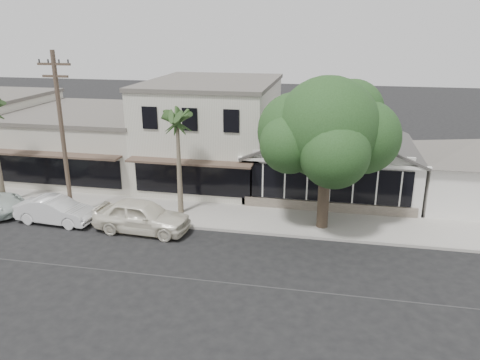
% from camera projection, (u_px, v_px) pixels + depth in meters
% --- Properties ---
extents(ground, '(140.00, 140.00, 0.00)m').
position_uv_depth(ground, '(203.00, 280.00, 19.57)').
color(ground, black).
rests_on(ground, ground).
extents(sidewalk_north, '(90.00, 3.50, 0.15)m').
position_uv_depth(sidewalk_north, '(102.00, 207.00, 27.32)').
color(sidewalk_north, '#9E9991').
rests_on(sidewalk_north, ground).
extents(corner_shop, '(10.40, 8.60, 5.10)m').
position_uv_depth(corner_shop, '(332.00, 151.00, 29.42)').
color(corner_shop, silver).
rests_on(corner_shop, ground).
extents(side_cottage, '(6.00, 6.00, 3.00)m').
position_uv_depth(side_cottage, '(473.00, 181.00, 27.34)').
color(side_cottage, silver).
rests_on(side_cottage, ground).
extents(row_building_near, '(8.00, 10.00, 6.50)m').
position_uv_depth(row_building_near, '(213.00, 132.00, 31.67)').
color(row_building_near, beige).
rests_on(row_building_near, ground).
extents(row_building_midnear, '(10.00, 10.00, 4.20)m').
position_uv_depth(row_building_midnear, '(92.00, 143.00, 33.71)').
color(row_building_midnear, beige).
rests_on(row_building_midnear, ground).
extents(utility_pole, '(1.80, 0.24, 9.00)m').
position_uv_depth(utility_pole, '(62.00, 133.00, 24.58)').
color(utility_pole, brown).
rests_on(utility_pole, ground).
extents(car_0, '(5.10, 2.29, 1.70)m').
position_uv_depth(car_0, '(142.00, 216.00, 23.99)').
color(car_0, silver).
rests_on(car_0, ground).
extents(car_1, '(4.36, 1.77, 1.41)m').
position_uv_depth(car_1, '(55.00, 210.00, 25.10)').
color(car_1, silver).
rests_on(car_1, ground).
extents(shade_tree, '(7.14, 6.46, 7.93)m').
position_uv_depth(shade_tree, '(326.00, 130.00, 23.11)').
color(shade_tree, brown).
rests_on(shade_tree, ground).
extents(palm_east, '(2.72, 2.72, 6.33)m').
position_uv_depth(palm_east, '(177.00, 120.00, 24.67)').
color(palm_east, '#726651').
rests_on(palm_east, ground).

